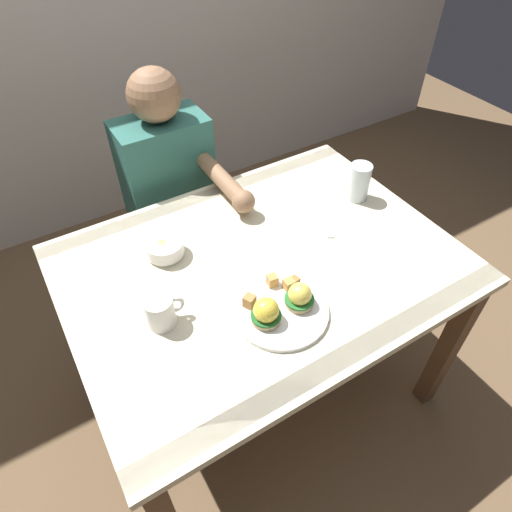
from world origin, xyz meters
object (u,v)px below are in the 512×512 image
fruit_bowl (165,248)px  fork (328,225)px  dining_table (262,285)px  coffee_mug (161,311)px  water_glass_near (358,184)px  diner_person (173,192)px  eggs_benedict_plate (281,307)px

fruit_bowl → fork: (0.53, -0.15, -0.03)m
dining_table → coffee_mug: coffee_mug is taller
fruit_bowl → fork: 0.55m
water_glass_near → diner_person: size_ratio=0.12×
fruit_bowl → water_glass_near: water_glass_near is taller
diner_person → fruit_bowl: bearing=-115.2°
diner_person → water_glass_near: bearing=-43.9°
fruit_bowl → fork: bearing=-16.1°
fruit_bowl → fork: fruit_bowl is taller
dining_table → fork: 0.31m
eggs_benedict_plate → fork: 0.42m
dining_table → water_glass_near: bearing=12.6°
fork → water_glass_near: bearing=20.9°
diner_person → dining_table: bearing=-85.1°
eggs_benedict_plate → fork: (0.35, 0.23, -0.02)m
eggs_benedict_plate → coffee_mug: (-0.29, 0.14, 0.02)m
dining_table → fruit_bowl: fruit_bowl is taller
coffee_mug → water_glass_near: (0.82, 0.16, 0.01)m
eggs_benedict_plate → water_glass_near: size_ratio=1.97×
fork → water_glass_near: (0.18, 0.07, 0.06)m
fork → diner_person: diner_person is taller
dining_table → fruit_bowl: size_ratio=10.00×
eggs_benedict_plate → coffee_mug: 0.33m
water_glass_near → eggs_benedict_plate: bearing=-150.5°
dining_table → diner_person: (-0.05, 0.60, 0.02)m
fruit_bowl → water_glass_near: size_ratio=0.88×
dining_table → fork: (0.28, 0.03, 0.11)m
water_glass_near → diner_person: (-0.52, 0.50, -0.15)m
eggs_benedict_plate → fork: size_ratio=1.89×
water_glass_near → coffee_mug: bearing=-169.2°
eggs_benedict_plate → dining_table: bearing=72.1°
fruit_bowl → coffee_mug: 0.27m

